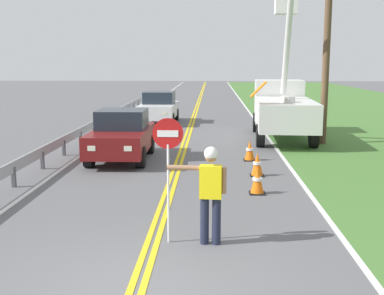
{
  "coord_description": "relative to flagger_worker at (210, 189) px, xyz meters",
  "views": [
    {
      "loc": [
        1.09,
        -6.73,
        3.33
      ],
      "look_at": [
        0.6,
        5.53,
        1.2
      ],
      "focal_mm": 46.48,
      "sensor_mm": 36.0,
      "label": 1
    }
  ],
  "objects": [
    {
      "name": "ground_plane",
      "position": [
        -1.07,
        -2.03,
        -1.05
      ],
      "size": [
        160.0,
        160.0,
        0.0
      ],
      "primitive_type": "plane",
      "color": "#5B5B5E"
    },
    {
      "name": "centerline_yellow_left",
      "position": [
        -1.16,
        17.97,
        -1.04
      ],
      "size": [
        0.11,
        110.0,
        0.01
      ],
      "primitive_type": "cube",
      "color": "yellow",
      "rests_on": "ground"
    },
    {
      "name": "centerline_yellow_right",
      "position": [
        -0.98,
        17.97,
        -1.04
      ],
      "size": [
        0.11,
        110.0,
        0.01
      ],
      "primitive_type": "cube",
      "color": "yellow",
      "rests_on": "ground"
    },
    {
      "name": "edge_line_right",
      "position": [
        2.53,
        17.97,
        -1.04
      ],
      "size": [
        0.12,
        110.0,
        0.01
      ],
      "primitive_type": "cube",
      "color": "silver",
      "rests_on": "ground"
    },
    {
      "name": "edge_line_left",
      "position": [
        -4.67,
        17.97,
        -1.04
      ],
      "size": [
        0.12,
        110.0,
        0.01
      ],
      "primitive_type": "cube",
      "color": "silver",
      "rests_on": "ground"
    },
    {
      "name": "flagger_worker",
      "position": [
        0.0,
        0.0,
        0.0
      ],
      "size": [
        1.09,
        0.27,
        1.83
      ],
      "color": "#1E2338",
      "rests_on": "ground"
    },
    {
      "name": "stop_sign_paddle",
      "position": [
        -0.77,
        0.06,
        0.66
      ],
      "size": [
        0.56,
        0.04,
        2.33
      ],
      "color": "silver",
      "rests_on": "ground"
    },
    {
      "name": "utility_bucket_truck",
      "position": [
        3.1,
        13.14,
        0.39
      ],
      "size": [
        2.96,
        6.91,
        6.08
      ],
      "color": "silver",
      "rests_on": "ground"
    },
    {
      "name": "oncoming_sedan_nearest",
      "position": [
        -3.06,
        7.92,
        -0.21
      ],
      "size": [
        1.94,
        4.12,
        1.7
      ],
      "color": "maroon",
      "rests_on": "ground"
    },
    {
      "name": "oncoming_sedan_second",
      "position": [
        -2.88,
        18.28,
        -0.21
      ],
      "size": [
        1.99,
        4.14,
        1.7
      ],
      "color": "silver",
      "rests_on": "ground"
    },
    {
      "name": "utility_pole_near",
      "position": [
        4.57,
        11.55,
        3.31
      ],
      "size": [
        1.8,
        0.28,
        8.35
      ],
      "color": "brown",
      "rests_on": "ground"
    },
    {
      "name": "traffic_cone_lead",
      "position": [
        1.19,
        3.59,
        -0.71
      ],
      "size": [
        0.4,
        0.4,
        0.7
      ],
      "color": "orange",
      "rests_on": "ground"
    },
    {
      "name": "traffic_cone_mid",
      "position": [
        1.37,
        5.59,
        -0.71
      ],
      "size": [
        0.4,
        0.4,
        0.7
      ],
      "color": "orange",
      "rests_on": "ground"
    },
    {
      "name": "traffic_cone_tail",
      "position": [
        1.32,
        7.91,
        -0.71
      ],
      "size": [
        0.4,
        0.4,
        0.7
      ],
      "color": "orange",
      "rests_on": "ground"
    },
    {
      "name": "guardrail_left_shoulder",
      "position": [
        -5.27,
        12.0,
        -0.53
      ],
      "size": [
        0.1,
        32.0,
        0.71
      ],
      "color": "#9EA0A3",
      "rests_on": "ground"
    }
  ]
}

